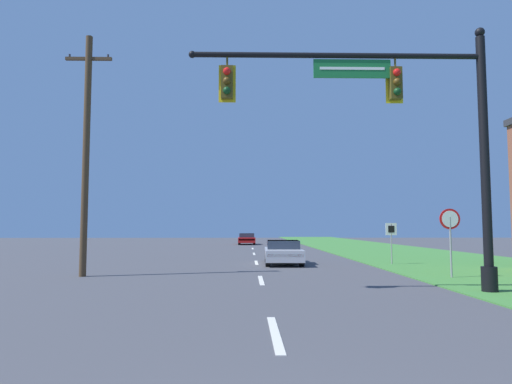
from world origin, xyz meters
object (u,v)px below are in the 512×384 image
(signal_mast, at_px, (412,130))
(stop_sign, at_px, (450,227))
(utility_pole_near, at_px, (86,150))
(far_car, at_px, (247,239))
(car_ahead, at_px, (283,252))
(route_sign_post, at_px, (391,234))

(signal_mast, xyz_separation_m, stop_sign, (2.68, 3.68, -2.83))
(stop_sign, xyz_separation_m, utility_pole_near, (-13.69, 0.91, 2.97))
(far_car, distance_m, stop_sign, 34.11)
(stop_sign, bearing_deg, signal_mast, -126.07)
(far_car, relative_size, stop_sign, 1.71)
(far_car, xyz_separation_m, utility_pole_near, (-6.20, -32.34, 4.23))
(far_car, xyz_separation_m, stop_sign, (7.49, -33.25, 1.26))
(signal_mast, relative_size, utility_pole_near, 0.94)
(signal_mast, relative_size, car_ahead, 1.95)
(car_ahead, height_order, route_sign_post, route_sign_post)
(far_car, distance_m, utility_pole_near, 33.20)
(signal_mast, relative_size, stop_sign, 3.53)
(far_car, bearing_deg, stop_sign, -77.31)
(car_ahead, height_order, stop_sign, stop_sign)
(stop_sign, distance_m, route_sign_post, 6.08)
(car_ahead, xyz_separation_m, route_sign_post, (5.37, -0.58, 0.92))
(far_car, bearing_deg, signal_mast, -82.58)
(car_ahead, bearing_deg, utility_pole_near, -144.60)
(stop_sign, height_order, utility_pole_near, utility_pole_near)
(stop_sign, bearing_deg, car_ahead, 130.28)
(car_ahead, height_order, utility_pole_near, utility_pole_near)
(signal_mast, bearing_deg, car_ahead, 105.94)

